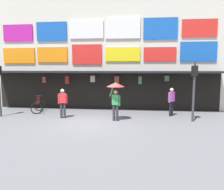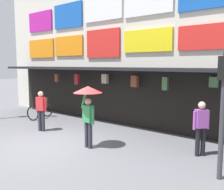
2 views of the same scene
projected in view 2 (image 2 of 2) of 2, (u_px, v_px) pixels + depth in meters
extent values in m
plane|color=slate|center=(55.00, 145.00, 8.83)|extent=(80.00, 80.00, 0.00)
cube|color=beige|center=(132.00, 38.00, 11.90)|extent=(18.00, 1.20, 8.00)
cube|color=black|center=(114.00, 69.00, 11.07)|extent=(15.30, 1.40, 0.12)
cube|color=#B71E93|center=(40.00, 22.00, 15.10)|extent=(2.15, 0.08, 1.13)
cube|color=blue|center=(68.00, 16.00, 13.55)|extent=(2.14, 0.08, 1.27)
cube|color=white|center=(103.00, 8.00, 12.00)|extent=(2.31, 0.08, 1.20)
cube|color=orange|center=(41.00, 49.00, 15.28)|extent=(2.32, 0.08, 1.08)
cube|color=orange|center=(68.00, 46.00, 13.74)|extent=(2.17, 0.08, 1.05)
cube|color=red|center=(103.00, 44.00, 12.20)|extent=(2.05, 0.08, 1.34)
cube|color=yellow|center=(147.00, 41.00, 10.66)|extent=(2.33, 0.08, 0.94)
cube|color=red|center=(206.00, 37.00, 9.12)|extent=(2.12, 0.08, 0.90)
cylinder|color=black|center=(57.00, 72.00, 13.80)|extent=(0.02, 0.02, 0.28)
cube|color=brown|center=(57.00, 78.00, 13.85)|extent=(0.22, 0.13, 0.42)
cylinder|color=black|center=(77.00, 72.00, 12.74)|extent=(0.02, 0.02, 0.24)
cube|color=maroon|center=(77.00, 79.00, 12.78)|extent=(0.25, 0.15, 0.52)
cylinder|color=black|center=(105.00, 72.00, 11.76)|extent=(0.02, 0.02, 0.20)
cube|color=tan|center=(105.00, 79.00, 11.80)|extent=(0.30, 0.18, 0.43)
cylinder|color=black|center=(135.00, 73.00, 10.77)|extent=(0.02, 0.02, 0.23)
cube|color=brown|center=(135.00, 81.00, 10.81)|extent=(0.30, 0.18, 0.47)
cylinder|color=black|center=(165.00, 74.00, 9.62)|extent=(0.02, 0.02, 0.23)
cube|color=#477042|center=(165.00, 84.00, 9.66)|extent=(0.21, 0.13, 0.50)
cylinder|color=black|center=(214.00, 74.00, 8.73)|extent=(0.02, 0.02, 0.18)
cube|color=#477042|center=(214.00, 82.00, 8.76)|extent=(0.29, 0.18, 0.36)
cube|color=black|center=(123.00, 98.00, 11.75)|extent=(15.30, 0.04, 2.50)
cylinder|color=#38383D|center=(222.00, 115.00, 6.05)|extent=(0.12, 0.12, 3.20)
torus|color=black|center=(47.00, 110.00, 13.66)|extent=(0.71, 0.25, 0.72)
torus|color=black|center=(33.00, 113.00, 12.66)|extent=(0.71, 0.25, 0.72)
cylinder|color=#B21E1E|center=(40.00, 107.00, 13.13)|extent=(0.31, 0.97, 0.05)
cylinder|color=#B21E1E|center=(38.00, 104.00, 12.96)|extent=(0.04, 0.04, 0.35)
cube|color=black|center=(37.00, 100.00, 12.94)|extent=(0.15, 0.22, 0.06)
cylinder|color=#B21E1E|center=(46.00, 102.00, 13.54)|extent=(0.04, 0.04, 0.50)
cylinder|color=black|center=(45.00, 98.00, 13.51)|extent=(0.43, 0.15, 0.04)
cylinder|color=#2D2D38|center=(43.00, 121.00, 10.64)|extent=(0.14, 0.14, 0.88)
cylinder|color=#2D2D38|center=(40.00, 121.00, 10.71)|extent=(0.14, 0.14, 0.88)
cube|color=red|center=(41.00, 104.00, 10.59)|extent=(0.41, 0.31, 0.56)
sphere|color=beige|center=(41.00, 94.00, 10.54)|extent=(0.22, 0.22, 0.22)
cylinder|color=red|center=(45.00, 105.00, 10.51)|extent=(0.09, 0.09, 0.56)
cylinder|color=red|center=(37.00, 105.00, 10.68)|extent=(0.09, 0.09, 0.56)
cube|color=brown|center=(43.00, 103.00, 10.73)|extent=(0.31, 0.23, 0.40)
cylinder|color=black|center=(203.00, 142.00, 7.79)|extent=(0.14, 0.14, 0.88)
cylinder|color=black|center=(198.00, 142.00, 7.76)|extent=(0.14, 0.14, 0.88)
cube|color=#9E4CA8|center=(201.00, 119.00, 7.69)|extent=(0.40, 0.42, 0.56)
sphere|color=beige|center=(202.00, 105.00, 7.64)|extent=(0.22, 0.22, 0.22)
cylinder|color=#9E4CA8|center=(208.00, 120.00, 7.73)|extent=(0.09, 0.09, 0.56)
cylinder|color=#9E4CA8|center=(195.00, 121.00, 7.65)|extent=(0.09, 0.09, 0.56)
cylinder|color=#2D2D38|center=(90.00, 135.00, 8.47)|extent=(0.14, 0.14, 0.88)
cylinder|color=#2D2D38|center=(87.00, 134.00, 8.59)|extent=(0.14, 0.14, 0.88)
cube|color=#388E51|center=(88.00, 114.00, 8.44)|extent=(0.38, 0.25, 0.56)
sphere|color=tan|center=(88.00, 102.00, 8.39)|extent=(0.22, 0.22, 0.22)
cylinder|color=#388E51|center=(93.00, 116.00, 8.30)|extent=(0.09, 0.09, 0.56)
cylinder|color=#388E51|center=(84.00, 101.00, 8.55)|extent=(0.23, 0.09, 0.48)
cylinder|color=#4C3823|center=(84.00, 98.00, 8.53)|extent=(0.02, 0.02, 0.55)
cone|color=red|center=(88.00, 89.00, 8.34)|extent=(0.96, 0.96, 0.22)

